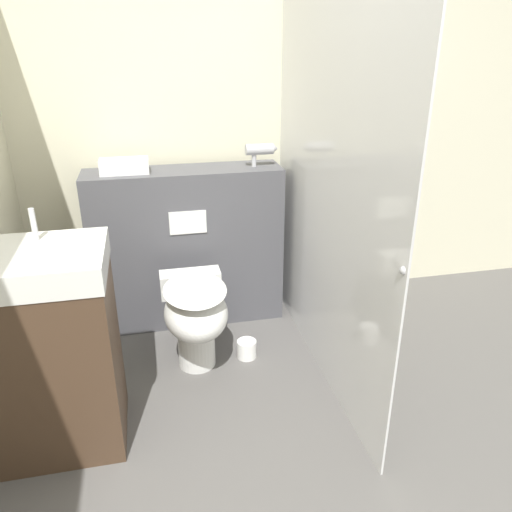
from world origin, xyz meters
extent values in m
cube|color=beige|center=(0.00, 1.99, 1.25)|extent=(8.00, 0.06, 2.50)
cube|color=#4C4C51|center=(-0.32, 1.75, 0.51)|extent=(1.19, 0.31, 1.01)
cube|color=white|center=(-0.32, 1.59, 0.73)|extent=(0.22, 0.01, 0.14)
cube|color=silver|center=(0.35, 1.09, 1.00)|extent=(0.01, 1.74, 2.00)
sphere|color=#B2B2B7|center=(0.35, 0.25, 0.96)|extent=(0.04, 0.04, 0.04)
cylinder|color=white|center=(-0.34, 1.20, 0.18)|extent=(0.21, 0.21, 0.36)
ellipsoid|color=white|center=(-0.34, 1.12, 0.38)|extent=(0.34, 0.46, 0.26)
ellipsoid|color=white|center=(-0.34, 1.12, 0.52)|extent=(0.33, 0.45, 0.02)
cube|color=white|center=(-0.34, 1.39, 0.43)|extent=(0.35, 0.13, 0.14)
cube|color=#473323|center=(-1.01, 0.76, 0.42)|extent=(0.56, 0.46, 0.83)
cube|color=white|center=(-1.01, 0.76, 0.89)|extent=(0.57, 0.47, 0.12)
cylinder|color=silver|center=(-1.01, 0.89, 1.02)|extent=(0.02, 0.02, 0.14)
cylinder|color=#B7B7BC|center=(0.15, 1.73, 1.11)|extent=(0.17, 0.07, 0.07)
cone|color=#B7B7BC|center=(0.25, 1.73, 1.11)|extent=(0.03, 0.06, 0.06)
cylinder|color=#B7B7BC|center=(0.11, 1.73, 1.06)|extent=(0.03, 0.03, 0.10)
cube|color=white|center=(-0.66, 1.73, 1.05)|extent=(0.28, 0.13, 0.08)
cylinder|color=white|center=(-0.05, 1.20, 0.05)|extent=(0.11, 0.11, 0.11)
camera|label=1|loc=(-0.53, -1.22, 1.72)|focal=35.00mm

